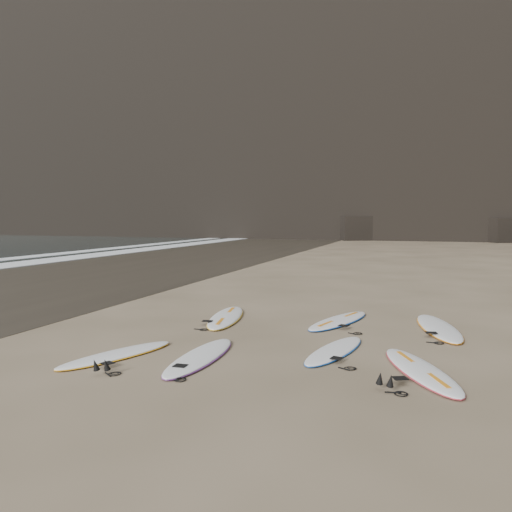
% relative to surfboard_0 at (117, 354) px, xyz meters
% --- Properties ---
extents(ground, '(240.00, 240.00, 0.00)m').
position_rel_surfboard_0_xyz_m(ground, '(4.06, 1.00, -0.04)').
color(ground, '#897559').
rests_on(ground, ground).
extents(wet_sand, '(12.00, 200.00, 0.01)m').
position_rel_surfboard_0_xyz_m(wet_sand, '(-8.94, 11.00, -0.04)').
color(wet_sand, '#383026').
rests_on(wet_sand, ground).
extents(surfboard_0, '(1.34, 2.34, 0.08)m').
position_rel_surfboard_0_xyz_m(surfboard_0, '(0.00, 0.00, 0.00)').
color(surfboard_0, white).
rests_on(surfboard_0, ground).
extents(surfboard_1, '(0.66, 2.55, 0.09)m').
position_rel_surfboard_0_xyz_m(surfboard_1, '(1.42, 0.33, 0.00)').
color(surfboard_1, white).
rests_on(surfboard_1, ground).
extents(surfboard_2, '(1.02, 2.34, 0.08)m').
position_rel_surfboard_0_xyz_m(surfboard_2, '(3.53, 1.47, -0.00)').
color(surfboard_2, white).
rests_on(surfboard_2, ground).
extents(surfboard_3, '(1.56, 2.54, 0.09)m').
position_rel_surfboard_0_xyz_m(surfboard_3, '(4.99, 0.72, 0.00)').
color(surfboard_3, white).
rests_on(surfboard_3, ground).
extents(surfboard_5, '(1.17, 2.82, 0.10)m').
position_rel_surfboard_0_xyz_m(surfboard_5, '(0.60, 3.57, 0.01)').
color(surfboard_5, white).
rests_on(surfboard_5, ground).
extents(surfboard_6, '(1.37, 2.66, 0.09)m').
position_rel_surfboard_0_xyz_m(surfboard_6, '(3.19, 4.03, 0.01)').
color(surfboard_6, white).
rests_on(surfboard_6, ground).
extents(surfboard_7, '(1.23, 2.87, 0.10)m').
position_rel_surfboard_0_xyz_m(surfboard_7, '(5.34, 3.97, 0.01)').
color(surfboard_7, white).
rests_on(surfboard_7, ground).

